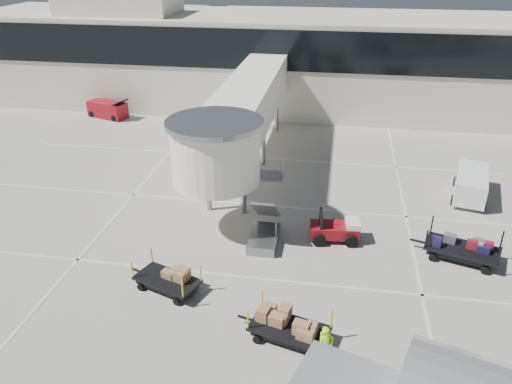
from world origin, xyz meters
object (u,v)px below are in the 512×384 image
box_cart_near (289,328)px  minivan (471,182)px  suitcase_cart (461,249)px  belt_loader (108,110)px  box_cart_far (165,279)px  baggage_tug (336,230)px  ground_worker (326,347)px

box_cart_near → minivan: (9.29, 13.92, 0.36)m
suitcase_cart → belt_loader: (-26.04, 17.80, 0.11)m
box_cart_near → belt_loader: (-18.56, 24.64, 0.09)m
box_cart_near → suitcase_cart: bearing=57.1°
minivan → belt_loader: 29.84m
box_cart_near → box_cart_far: box_cart_near is taller
suitcase_cart → box_cart_near: size_ratio=1.11×
minivan → baggage_tug: bearing=-128.1°
suitcase_cart → box_cart_near: 10.14m
box_cart_far → belt_loader: size_ratio=0.89×
suitcase_cart → minivan: size_ratio=0.93×
ground_worker → belt_loader: size_ratio=0.43×
minivan → belt_loader: (-27.85, 10.72, -0.27)m
baggage_tug → minivan: size_ratio=0.58×
baggage_tug → box_cart_near: baggage_tug is taller
box_cart_near → minivan: size_ratio=0.84×
suitcase_cart → belt_loader: belt_loader is taller
baggage_tug → box_cart_far: bearing=-150.0°
suitcase_cart → belt_loader: 31.54m
minivan → belt_loader: bearing=171.7°
baggage_tug → minivan: bearing=32.7°
baggage_tug → belt_loader: bearing=133.3°
box_cart_near → ground_worker: size_ratio=2.22×
baggage_tug → belt_loader: (-20.09, 17.03, 0.10)m
suitcase_cart → ground_worker: ground_worker is taller
ground_worker → minivan: ground_worker is taller
box_cart_far → minivan: 18.98m
baggage_tug → box_cart_far: baggage_tug is taller
belt_loader → suitcase_cart: bearing=-15.8°
box_cart_near → minivan: 16.74m
baggage_tug → box_cart_near: 7.77m
suitcase_cart → baggage_tug: bearing=-170.0°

